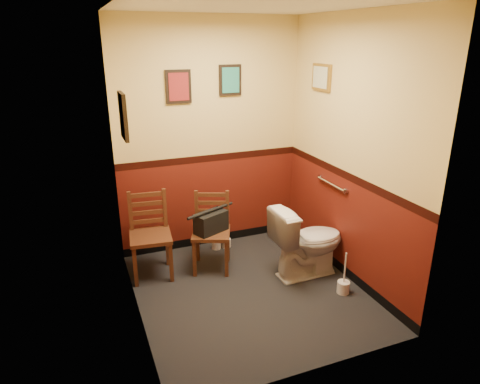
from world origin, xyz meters
The scene contains 17 objects.
floor centered at (0.00, 0.00, 0.00)m, with size 2.20×2.40×0.00m, color black.
ceiling centered at (0.00, 0.00, 2.70)m, with size 2.20×2.40×0.00m, color silver.
wall_back centered at (0.00, 1.20, 1.35)m, with size 2.20×2.70×0.00m, color #56150E.
wall_front centered at (0.00, -1.20, 1.35)m, with size 2.20×2.70×0.00m, color #56150E.
wall_left centered at (-1.10, 0.00, 1.35)m, with size 2.40×2.70×0.00m, color #56150E.
wall_right centered at (1.10, 0.00, 1.35)m, with size 2.40×2.70×0.00m, color #56150E.
grab_bar centered at (1.07, 0.25, 0.95)m, with size 0.05×0.56×0.06m.
framed_print_back_a centered at (-0.35, 1.18, 1.95)m, with size 0.28×0.04×0.36m.
framed_print_back_b centered at (0.25, 1.18, 2.00)m, with size 0.26×0.04×0.34m.
framed_print_left centered at (-1.08, 0.10, 1.85)m, with size 0.04×0.30×0.38m.
framed_print_right centered at (1.08, 0.60, 2.05)m, with size 0.04×0.34×0.28m.
toilet centered at (0.72, 0.10, 0.39)m, with size 0.45×0.80×0.78m, color white.
toilet_brush centered at (0.88, -0.38, 0.07)m, with size 0.13×0.13×0.45m.
chair_left centered at (-0.85, 0.73, 0.46)m, with size 0.48×0.48×0.92m.
chair_right centered at (-0.19, 0.63, 0.43)m, with size 0.53×0.53×0.86m.
handbag centered at (-0.20, 0.59, 0.57)m, with size 0.40×0.31×0.26m.
tp_stack centered at (0.06, 1.02, 0.13)m, with size 0.24×0.15×0.32m.
Camera 1 is at (-1.48, -3.48, 2.45)m, focal length 32.00 mm.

